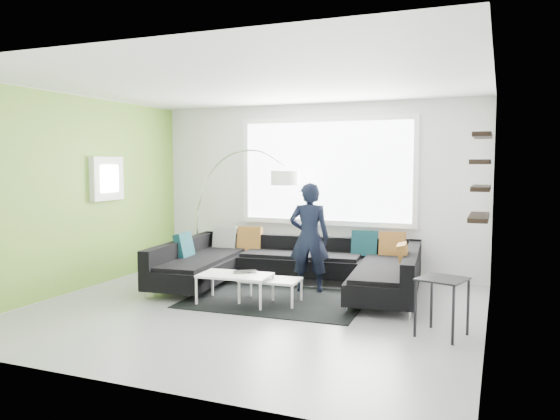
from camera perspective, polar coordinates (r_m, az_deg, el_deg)
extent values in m
plane|color=gray|center=(6.96, -3.00, -10.38)|extent=(5.50, 5.50, 0.00)
cube|color=silver|center=(9.05, 3.69, 2.17)|extent=(5.50, 0.04, 2.80)
cube|color=silver|center=(4.59, -16.41, -0.76)|extent=(5.50, 0.04, 2.80)
cube|color=silver|center=(8.27, -20.58, 1.60)|extent=(0.04, 5.00, 2.80)
cube|color=silver|center=(6.09, 21.08, 0.48)|extent=(0.04, 5.00, 2.80)
cube|color=white|center=(6.78, -3.11, 13.10)|extent=(5.50, 5.00, 0.04)
cube|color=#6B9E33|center=(8.27, -20.52, 1.60)|extent=(0.01, 5.00, 2.80)
cube|color=white|center=(8.94, 4.84, 4.06)|extent=(2.96, 0.06, 1.68)
cube|color=white|center=(8.67, -17.59, 3.15)|extent=(0.12, 0.66, 0.66)
cube|color=black|center=(6.48, 20.25, 3.42)|extent=(0.20, 1.24, 0.95)
cube|color=black|center=(7.92, 0.99, -7.07)|extent=(3.80, 2.57, 0.38)
cube|color=black|center=(7.85, 1.00, -4.70)|extent=(3.80, 2.57, 0.28)
cube|color=brown|center=(7.84, 1.00, -4.29)|extent=(3.22, 0.50, 0.40)
cube|color=black|center=(7.43, -0.38, -9.33)|extent=(2.41, 1.81, 0.01)
cube|color=white|center=(7.22, -2.87, -8.22)|extent=(1.24, 0.77, 0.39)
cube|color=black|center=(6.11, 16.55, -9.71)|extent=(0.57, 0.57, 0.63)
imported|color=black|center=(7.74, 3.07, -2.90)|extent=(0.75, 0.65, 1.56)
imported|color=black|center=(7.23, -3.62, -6.51)|extent=(0.50, 0.49, 0.03)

